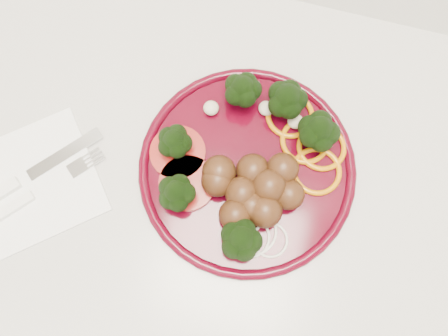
% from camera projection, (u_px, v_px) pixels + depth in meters
% --- Properties ---
extents(counter, '(2.40, 0.60, 0.90)m').
position_uv_depth(counter, '(273.00, 234.00, 1.03)').
color(counter, beige).
rests_on(counter, ground).
extents(plate, '(0.30, 0.30, 0.07)m').
position_uv_depth(plate, '(247.00, 167.00, 0.58)').
color(plate, '#3D020F').
rests_on(plate, counter).
extents(napkin, '(0.23, 0.23, 0.00)m').
position_uv_depth(napkin, '(35.00, 181.00, 0.60)').
color(napkin, white).
rests_on(napkin, counter).
extents(knife, '(0.15, 0.17, 0.01)m').
position_uv_depth(knife, '(15.00, 184.00, 0.59)').
color(knife, silver).
rests_on(knife, napkin).
extents(fork, '(0.13, 0.15, 0.01)m').
position_uv_depth(fork, '(22.00, 202.00, 0.59)').
color(fork, white).
rests_on(fork, napkin).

